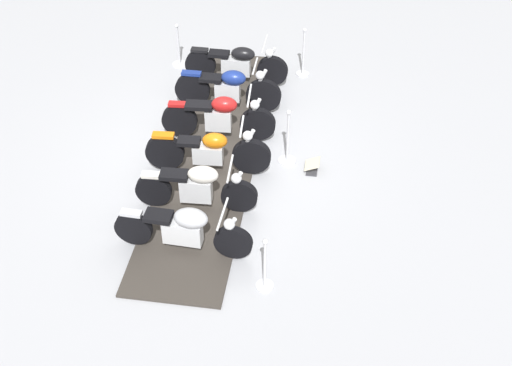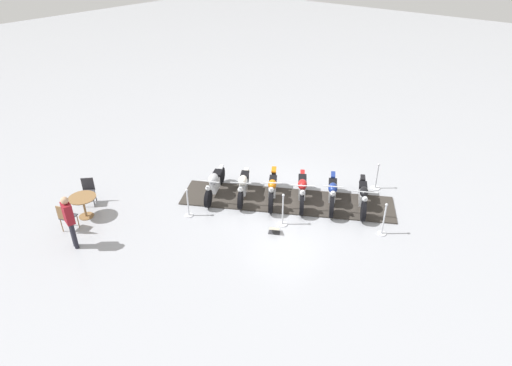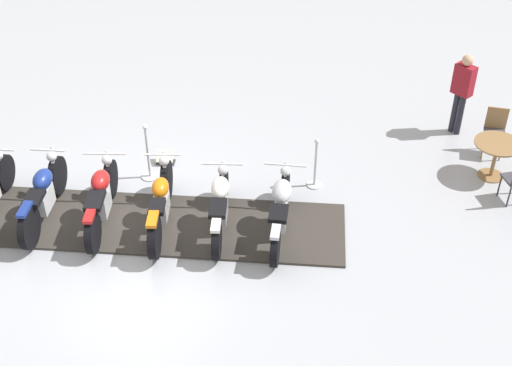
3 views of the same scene
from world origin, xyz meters
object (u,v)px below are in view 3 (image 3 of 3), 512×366
Objects in this scene: motorcycle_chrome at (281,207)px; motorcycle_copper at (161,202)px; stanchion_right_front at (315,169)px; bystander_person at (462,87)px; motorcycle_cream at (220,205)px; info_placard at (165,159)px; stanchion_right_mid at (149,161)px; motorcycle_maroon at (101,197)px; cafe_table at (497,151)px; cafe_chair_across_table at (495,129)px; motorcycle_navy at (43,194)px.

motorcycle_chrome is 2.03m from motorcycle_copper.
bystander_person reaches higher than stanchion_right_front.
motorcycle_chrome is 4.86m from bystander_person.
motorcycle_chrome is 1.04× the size of motorcycle_copper.
motorcycle_chrome is 1.17× the size of bystander_person.
motorcycle_cream reaches higher than info_placard.
motorcycle_chrome is at bearing -37.94° from info_placard.
motorcycle_copper is at bearing -32.55° from stanchion_right_front.
motorcycle_copper is at bearing 50.10° from stanchion_right_mid.
motorcycle_maroon is 1.85× the size of stanchion_right_front.
info_placard is (-1.45, -1.18, -0.41)m from motorcycle_copper.
motorcycle_copper is 6.21m from cafe_table.
stanchion_right_front is 3.59m from bystander_person.
info_placard is at bearing -69.76° from stanchion_right_front.
stanchion_right_mid is 2.76× the size of info_placard.
motorcycle_chrome reaches higher than cafe_table.
info_placard is at bearing -72.97° from cafe_chair_across_table.
stanchion_right_mid is 1.32× the size of cafe_table.
cafe_chair_across_table is (-5.88, 4.74, 0.03)m from motorcycle_maroon.
cafe_table is at bearing -75.66° from motorcycle_copper.
bystander_person is at bearing -65.34° from motorcycle_maroon.
motorcycle_navy reaches higher than cafe_chair_across_table.
stanchion_right_front is at bearing -9.47° from info_placard.
motorcycle_chrome is 2.99m from info_placard.
stanchion_right_front is 3.72m from cafe_chair_across_table.
motorcycle_cream is at bearing -38.62° from cafe_table.
motorcycle_copper is 1.71× the size of stanchion_right_mid.
motorcycle_copper is at bearing -80.55° from info_placard.
motorcycle_chrome is 1.08× the size of motorcycle_maroon.
stanchion_right_front is (-1.95, 0.69, -0.14)m from motorcycle_cream.
stanchion_right_front reaches higher than motorcycle_chrome.
stanchion_right_front reaches higher than motorcycle_cream.
stanchion_right_mid is at bearing -24.15° from motorcycle_maroon.
motorcycle_chrome is 2.87m from stanchion_right_mid.
stanchion_right_front is 0.89× the size of stanchion_right_mid.
bystander_person reaches higher than cafe_chair_across_table.
info_placard is at bearing 33.07° from motorcycle_cream.
cafe_chair_across_table is at bearing 8.26° from info_placard.
motorcycle_cream is 2.08m from stanchion_right_front.
stanchion_right_mid is 0.60m from info_placard.
motorcycle_copper is at bearing -56.61° from cafe_chair_across_table.
cafe_chair_across_table is 1.05m from bystander_person.
motorcycle_maroon is at bearing -90.19° from motorcycle_navy.
motorcycle_maroon reaches higher than info_placard.
cafe_table is at bearing -61.04° from motorcycle_chrome.
stanchion_right_mid is at bearing 45.64° from motorcycle_cream.
stanchion_right_mid is at bearing -69.12° from cafe_chair_across_table.
bystander_person reaches higher than motorcycle_copper.
info_placard is 6.41m from cafe_chair_across_table.
cafe_chair_across_table is at bearing -69.29° from motorcycle_copper.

